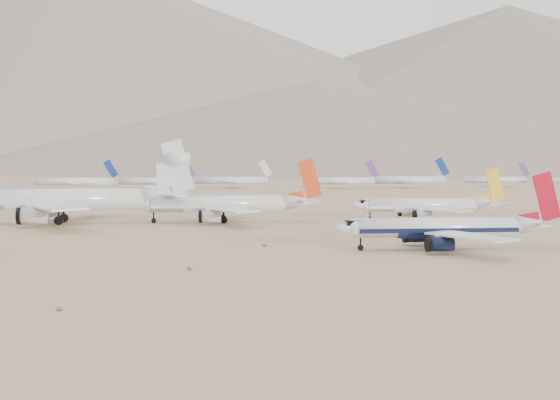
% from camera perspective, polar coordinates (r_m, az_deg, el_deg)
% --- Properties ---
extents(ground, '(7000.00, 7000.00, 0.00)m').
position_cam_1_polar(ground, '(136.85, 12.24, -3.86)').
color(ground, '#987958').
rests_on(ground, ground).
extents(main_airliner, '(39.79, 38.87, 14.04)m').
position_cam_1_polar(main_airliner, '(142.73, 12.12, -2.02)').
color(main_airliner, silver).
rests_on(main_airliner, ground).
extents(row2_gold_tail, '(39.49, 38.62, 14.06)m').
position_cam_1_polar(row2_gold_tail, '(209.85, 10.74, -0.40)').
color(row2_gold_tail, silver).
rests_on(row2_gold_tail, ground).
extents(row2_orange_tail, '(46.43, 45.42, 16.56)m').
position_cam_1_polar(row2_orange_tail, '(199.65, -3.99, -0.32)').
color(row2_orange_tail, silver).
rests_on(row2_orange_tail, ground).
extents(row2_white_trijet, '(60.42, 59.05, 21.41)m').
position_cam_1_polar(row2_white_trijet, '(202.38, -15.29, 0.06)').
color(row2_white_trijet, silver).
rests_on(row2_white_trijet, ground).
extents(distant_storage_row, '(611.13, 54.48, 15.80)m').
position_cam_1_polar(distant_storage_row, '(437.82, 5.58, 1.45)').
color(distant_storage_row, silver).
rests_on(distant_storage_row, ground).
extents(mountain_range, '(7354.00, 3024.00, 470.00)m').
position_cam_1_polar(mountain_range, '(1788.89, -2.72, 8.58)').
color(mountain_range, slate).
rests_on(mountain_range, ground).
extents(foothills, '(4637.50, 1395.00, 155.00)m').
position_cam_1_polar(foothills, '(1355.54, 18.59, 5.00)').
color(foothills, slate).
rests_on(foothills, ground).
extents(desert_scrub, '(233.60, 121.67, 0.63)m').
position_cam_1_polar(desert_scrub, '(110.40, 5.62, -5.30)').
color(desert_scrub, brown).
rests_on(desert_scrub, ground).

